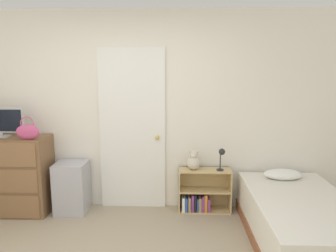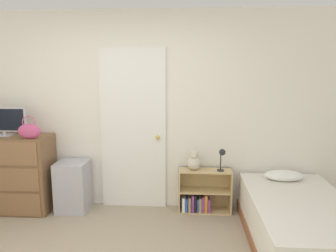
{
  "view_description": "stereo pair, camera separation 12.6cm",
  "coord_description": "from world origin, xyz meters",
  "px_view_note": "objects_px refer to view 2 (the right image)",
  "views": [
    {
      "loc": [
        0.65,
        -2.24,
        1.82
      ],
      "look_at": [
        0.52,
        1.67,
        1.13
      ],
      "focal_mm": 35.0,
      "sensor_mm": 36.0,
      "label": 1
    },
    {
      "loc": [
        0.77,
        -2.23,
        1.82
      ],
      "look_at": [
        0.52,
        1.67,
        1.13
      ],
      "focal_mm": 35.0,
      "sensor_mm": 36.0,
      "label": 2
    }
  ],
  "objects_px": {
    "dresser": "(9,173)",
    "bookshelf": "(201,195)",
    "storage_bin": "(73,186)",
    "desk_lamp": "(222,155)",
    "tv": "(3,121)",
    "teddy_bear": "(194,161)",
    "bed": "(300,223)",
    "handbag": "(29,131)"
  },
  "relations": [
    {
      "from": "tv",
      "to": "teddy_bear",
      "type": "height_order",
      "value": "tv"
    },
    {
      "from": "dresser",
      "to": "bookshelf",
      "type": "height_order",
      "value": "dresser"
    },
    {
      "from": "dresser",
      "to": "bookshelf",
      "type": "relative_size",
      "value": 1.64
    },
    {
      "from": "bookshelf",
      "to": "storage_bin",
      "type": "bearing_deg",
      "value": -177.4
    },
    {
      "from": "bookshelf",
      "to": "teddy_bear",
      "type": "height_order",
      "value": "teddy_bear"
    },
    {
      "from": "storage_bin",
      "to": "teddy_bear",
      "type": "relative_size",
      "value": 2.53
    },
    {
      "from": "handbag",
      "to": "teddy_bear",
      "type": "xyz_separation_m",
      "value": [
        1.99,
        0.25,
        -0.42
      ]
    },
    {
      "from": "dresser",
      "to": "desk_lamp",
      "type": "xyz_separation_m",
      "value": [
        2.73,
        0.08,
        0.26
      ]
    },
    {
      "from": "bed",
      "to": "teddy_bear",
      "type": "bearing_deg",
      "value": 144.02
    },
    {
      "from": "storage_bin",
      "to": "bookshelf",
      "type": "bearing_deg",
      "value": 2.6
    },
    {
      "from": "desk_lamp",
      "to": "bed",
      "type": "height_order",
      "value": "desk_lamp"
    },
    {
      "from": "dresser",
      "to": "desk_lamp",
      "type": "bearing_deg",
      "value": 1.61
    },
    {
      "from": "tv",
      "to": "bed",
      "type": "distance_m",
      "value": 3.67
    },
    {
      "from": "storage_bin",
      "to": "teddy_bear",
      "type": "bearing_deg",
      "value": 2.61
    },
    {
      "from": "dresser",
      "to": "tv",
      "type": "relative_size",
      "value": 1.89
    },
    {
      "from": "bed",
      "to": "desk_lamp",
      "type": "bearing_deg",
      "value": 134.4
    },
    {
      "from": "desk_lamp",
      "to": "storage_bin",
      "type": "bearing_deg",
      "value": -178.89
    },
    {
      "from": "dresser",
      "to": "handbag",
      "type": "relative_size",
      "value": 3.9
    },
    {
      "from": "tv",
      "to": "teddy_bear",
      "type": "relative_size",
      "value": 2.27
    },
    {
      "from": "tv",
      "to": "handbag",
      "type": "bearing_deg",
      "value": -20.56
    },
    {
      "from": "handbag",
      "to": "bookshelf",
      "type": "relative_size",
      "value": 0.42
    },
    {
      "from": "bed",
      "to": "bookshelf",
      "type": "bearing_deg",
      "value": 141.05
    },
    {
      "from": "handbag",
      "to": "bookshelf",
      "type": "distance_m",
      "value": 2.28
    },
    {
      "from": "dresser",
      "to": "storage_bin",
      "type": "xyz_separation_m",
      "value": [
        0.82,
        0.04,
        -0.17
      ]
    },
    {
      "from": "bookshelf",
      "to": "bed",
      "type": "distance_m",
      "value": 1.26
    },
    {
      "from": "teddy_bear",
      "to": "dresser",
      "type": "bearing_deg",
      "value": -177.33
    },
    {
      "from": "tv",
      "to": "teddy_bear",
      "type": "bearing_deg",
      "value": 2.44
    },
    {
      "from": "tv",
      "to": "desk_lamp",
      "type": "xyz_separation_m",
      "value": [
        2.74,
        0.07,
        -0.42
      ]
    },
    {
      "from": "handbag",
      "to": "storage_bin",
      "type": "height_order",
      "value": "handbag"
    },
    {
      "from": "desk_lamp",
      "to": "bookshelf",
      "type": "bearing_deg",
      "value": 170.97
    },
    {
      "from": "tv",
      "to": "handbag",
      "type": "xyz_separation_m",
      "value": [
        0.41,
        -0.15,
        -0.09
      ]
    },
    {
      "from": "tv",
      "to": "bed",
      "type": "bearing_deg",
      "value": -11.17
    },
    {
      "from": "storage_bin",
      "to": "bookshelf",
      "type": "height_order",
      "value": "storage_bin"
    },
    {
      "from": "tv",
      "to": "dresser",
      "type": "bearing_deg",
      "value": -27.51
    },
    {
      "from": "tv",
      "to": "storage_bin",
      "type": "distance_m",
      "value": 1.2
    },
    {
      "from": "tv",
      "to": "bookshelf",
      "type": "distance_m",
      "value": 2.68
    },
    {
      "from": "desk_lamp",
      "to": "tv",
      "type": "bearing_deg",
      "value": -178.58
    },
    {
      "from": "dresser",
      "to": "bed",
      "type": "relative_size",
      "value": 0.59
    },
    {
      "from": "handbag",
      "to": "desk_lamp",
      "type": "xyz_separation_m",
      "value": [
        2.34,
        0.22,
        -0.33
      ]
    },
    {
      "from": "bookshelf",
      "to": "teddy_bear",
      "type": "bearing_deg",
      "value": -177.56
    },
    {
      "from": "dresser",
      "to": "storage_bin",
      "type": "height_order",
      "value": "dresser"
    },
    {
      "from": "tv",
      "to": "desk_lamp",
      "type": "height_order",
      "value": "tv"
    }
  ]
}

